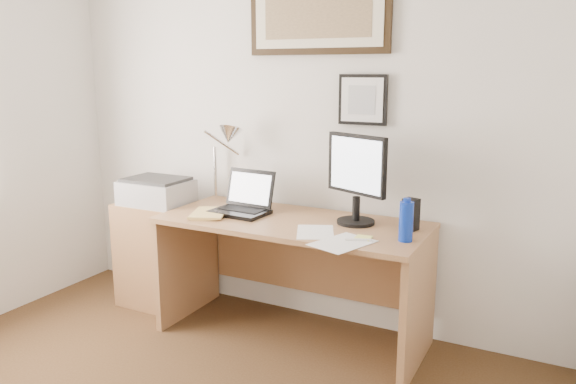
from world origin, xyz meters
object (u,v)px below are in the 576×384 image
Objects in this scene: side_cabinet at (159,253)px; book at (193,213)px; water_bottle at (406,222)px; printer at (157,191)px; laptop at (244,203)px; desk at (298,254)px; lcd_monitor at (356,175)px.

book is at bearing -24.46° from side_cabinet.
side_cabinet is at bearing 175.33° from water_bottle.
printer is (0.02, -0.02, 0.45)m from side_cabinet.
printer is at bearing -179.80° from laptop.
printer is (-0.69, -0.00, 0.01)m from laptop.
desk is at bearing 165.77° from water_bottle.
lcd_monitor reaches higher than book.
side_cabinet is 1.58m from lcd_monitor.
book is 1.04m from lcd_monitor.
book is 0.49m from printer.
book is (0.47, -0.21, 0.40)m from side_cabinet.
desk is 3.08× the size of lcd_monitor.
desk is 0.64m from lcd_monitor.
side_cabinet is 1.08m from desk.
laptop is at bearing -174.47° from lcd_monitor.
lcd_monitor is at bearing 2.92° from printer.
laptop is 0.68× the size of lcd_monitor.
desk is 0.46m from laptop.
side_cabinet is at bearing -178.04° from lcd_monitor.
laptop is at bearing 38.21° from book.
printer is (-1.76, 0.12, -0.04)m from water_bottle.
side_cabinet is 2.06× the size of laptop.
lcd_monitor is at bearing 150.98° from water_bottle.
printer reaches higher than book.
water_bottle is at bearing -29.02° from lcd_monitor.
laptop reaches higher than book.
desk is (-0.71, 0.18, -0.34)m from water_bottle.
desk reaches higher than side_cabinet.
book reaches higher than desk.
side_cabinet is 1.86m from water_bottle.
water_bottle is at bearing -4.67° from side_cabinet.
laptop is 0.69m from printer.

